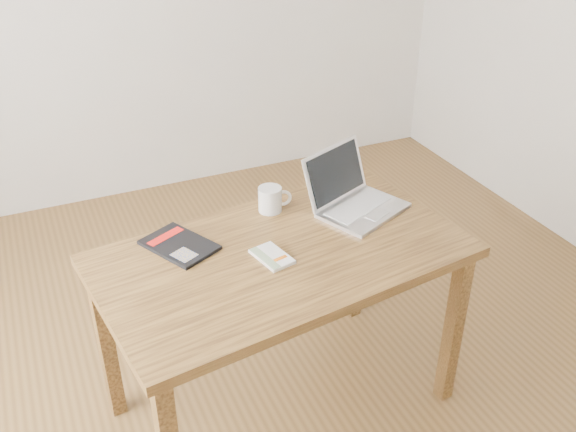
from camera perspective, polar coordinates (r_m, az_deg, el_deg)
name	(u,v)px	position (r m, az deg, el deg)	size (l,w,h in m)	color
room	(249,82)	(2.04, -3.52, 11.80)	(4.04, 4.04, 2.70)	brown
desk	(282,272)	(2.32, -0.53, -4.98)	(1.38, 0.90, 0.75)	#513618
white_guidebook	(272,257)	(2.23, -1.44, -3.63)	(0.13, 0.17, 0.01)	silver
black_guidebook	(179,245)	(2.33, -9.65, -2.56)	(0.27, 0.31, 0.01)	black
laptop	(353,197)	(2.53, 5.82, 1.72)	(0.42, 0.40, 0.22)	silver
coffee_mug	(271,199)	(2.49, -1.53, 1.53)	(0.13, 0.09, 0.10)	white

